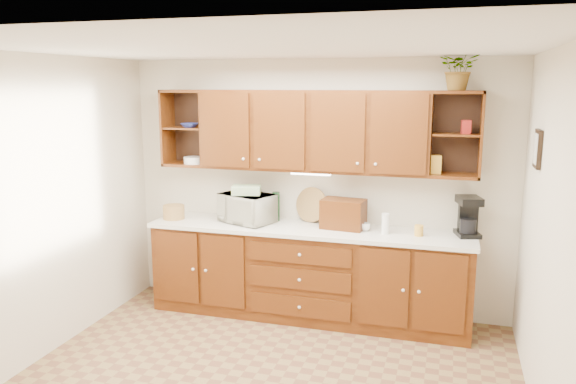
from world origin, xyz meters
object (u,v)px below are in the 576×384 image
Objects in this scene: potted_plant at (460,68)px; microwave at (247,208)px; bread_box at (343,214)px; coffee_maker at (468,217)px.

microwave is at bearing -178.12° from potted_plant.
bread_box is 1.73m from potted_plant.
microwave is 1.29× the size of bread_box.
bread_box is 1.18m from coffee_maker.
bread_box is at bearing 167.98° from coffee_maker.
microwave is 1.38× the size of potted_plant.
microwave is 2.46m from potted_plant.
bread_box is at bearing -178.03° from potted_plant.
potted_plant is at bearing 178.09° from coffee_maker.
coffee_maker reaches higher than bread_box.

